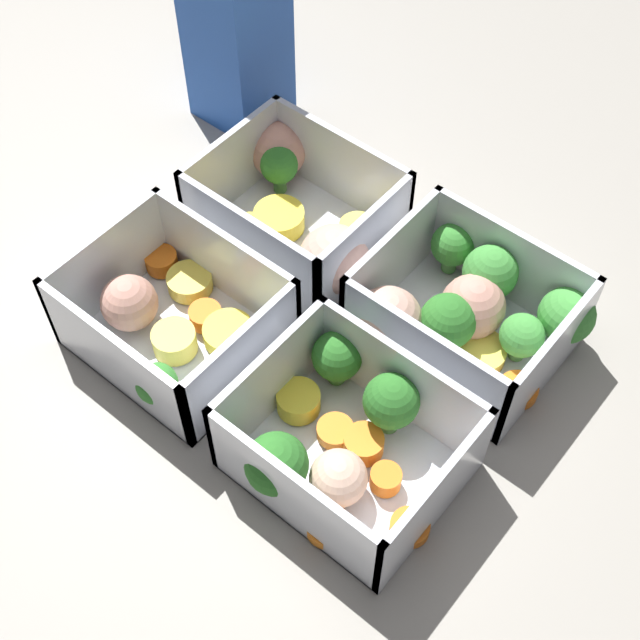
# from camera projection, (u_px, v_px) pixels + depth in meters

# --- Properties ---
(ground_plane) EXTENTS (4.00, 4.00, 0.00)m
(ground_plane) POSITION_uv_depth(u_px,v_px,m) (320.00, 340.00, 0.64)
(ground_plane) COLOR gray
(container_near_left) EXTENTS (0.14, 0.11, 0.07)m
(container_near_left) POSITION_uv_depth(u_px,v_px,m) (169.00, 319.00, 0.62)
(container_near_left) COLOR silver
(container_near_left) RESTS_ON ground_plane
(container_near_right) EXTENTS (0.14, 0.12, 0.07)m
(container_near_right) POSITION_uv_depth(u_px,v_px,m) (341.00, 439.00, 0.56)
(container_near_right) COLOR silver
(container_near_right) RESTS_ON ground_plane
(container_far_left) EXTENTS (0.18, 0.14, 0.07)m
(container_far_left) POSITION_uv_depth(u_px,v_px,m) (299.00, 213.00, 0.68)
(container_far_left) COLOR silver
(container_far_left) RESTS_ON ground_plane
(container_far_right) EXTENTS (0.15, 0.13, 0.07)m
(container_far_right) POSITION_uv_depth(u_px,v_px,m) (466.00, 311.00, 0.62)
(container_far_right) COLOR silver
(container_far_right) RESTS_ON ground_plane
(juice_carton) EXTENTS (0.07, 0.07, 0.20)m
(juice_carton) POSITION_uv_depth(u_px,v_px,m) (235.00, 15.00, 0.71)
(juice_carton) COLOR blue
(juice_carton) RESTS_ON ground_plane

